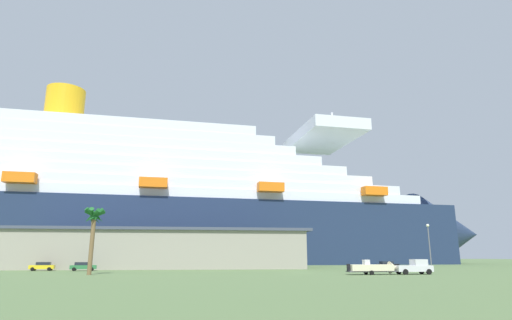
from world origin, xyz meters
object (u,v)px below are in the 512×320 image
object	(u,v)px
street_lamp	(429,240)
pickup_truck	(414,267)
palm_tree	(94,222)
parked_car_green_wagon	(83,266)
parked_car_black_coupe	(387,265)
small_boat_on_trailer	(375,268)
parked_car_yellow_taxi	(42,266)
cruise_ship	(147,208)

from	to	relation	value
street_lamp	pickup_truck	bearing A→B (deg)	-131.20
street_lamp	palm_tree	bearing A→B (deg)	-174.46
street_lamp	parked_car_green_wagon	distance (m)	64.78
palm_tree	parked_car_black_coupe	distance (m)	60.62
small_boat_on_trailer	parked_car_green_wagon	size ratio (longest dim) A/B	1.87
small_boat_on_trailer	street_lamp	distance (m)	21.96
street_lamp	parked_car_black_coupe	distance (m)	14.46
parked_car_yellow_taxi	parked_car_black_coupe	world-z (taller)	same
pickup_truck	parked_car_black_coupe	xyz separation A→B (m)	(9.46, 26.26, -0.21)
cruise_ship	street_lamp	world-z (taller)	cruise_ship
small_boat_on_trailer	street_lamp	xyz separation A→B (m)	(17.40, 12.59, 4.57)
parked_car_green_wagon	parked_car_black_coupe	bearing A→B (deg)	1.13
small_boat_on_trailer	parked_car_yellow_taxi	size ratio (longest dim) A/B	2.03
cruise_ship	parked_car_yellow_taxi	bearing A→B (deg)	-105.12
palm_tree	street_lamp	distance (m)	59.03
pickup_truck	street_lamp	size ratio (longest dim) A/B	0.66
palm_tree	cruise_ship	bearing A→B (deg)	88.55
cruise_ship	palm_tree	world-z (taller)	cruise_ship
parked_car_green_wagon	palm_tree	bearing A→B (deg)	-75.38
palm_tree	parked_car_green_wagon	distance (m)	19.85
palm_tree	parked_car_yellow_taxi	distance (m)	24.52
parked_car_green_wagon	parked_car_black_coupe	world-z (taller)	same
parked_car_green_wagon	parked_car_yellow_taxi	bearing A→B (deg)	165.24
parked_car_green_wagon	parked_car_yellow_taxi	xyz separation A→B (m)	(-7.64, 2.01, -0.00)
pickup_truck	parked_car_green_wagon	distance (m)	58.00
small_boat_on_trailer	parked_car_black_coupe	distance (m)	30.54
parked_car_green_wagon	parked_car_black_coupe	distance (m)	61.79
parked_car_black_coupe	parked_car_green_wagon	bearing A→B (deg)	-178.87
street_lamp	parked_car_black_coupe	size ratio (longest dim) A/B	1.86
street_lamp	parked_car_yellow_taxi	size ratio (longest dim) A/B	1.94
palm_tree	street_lamp	xyz separation A→B (m)	(58.71, 5.69, -2.13)
cruise_ship	parked_car_green_wagon	size ratio (longest dim) A/B	50.23
cruise_ship	palm_tree	distance (m)	73.31
cruise_ship	parked_car_green_wagon	xyz separation A→B (m)	(-6.55, -54.51, -17.16)
parked_car_yellow_taxi	small_boat_on_trailer	bearing A→B (deg)	-26.67
cruise_ship	parked_car_green_wagon	world-z (taller)	cruise_ship
cruise_ship	small_boat_on_trailer	size ratio (longest dim) A/B	26.91
pickup_truck	palm_tree	distance (m)	48.57
small_boat_on_trailer	parked_car_green_wagon	distance (m)	52.34
small_boat_on_trailer	parked_car_yellow_taxi	bearing A→B (deg)	153.33
pickup_truck	parked_car_black_coupe	world-z (taller)	pickup_truck
cruise_ship	parked_car_green_wagon	bearing A→B (deg)	-96.85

